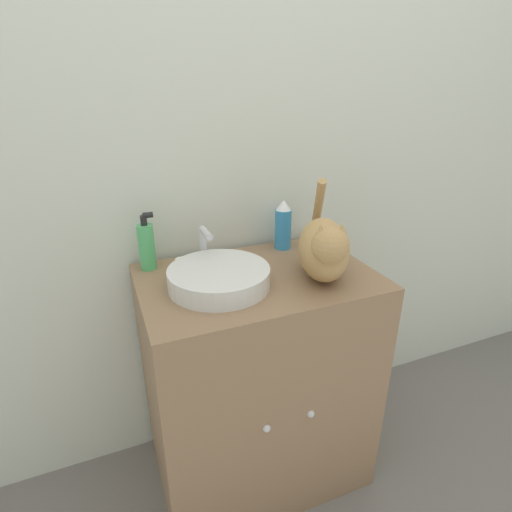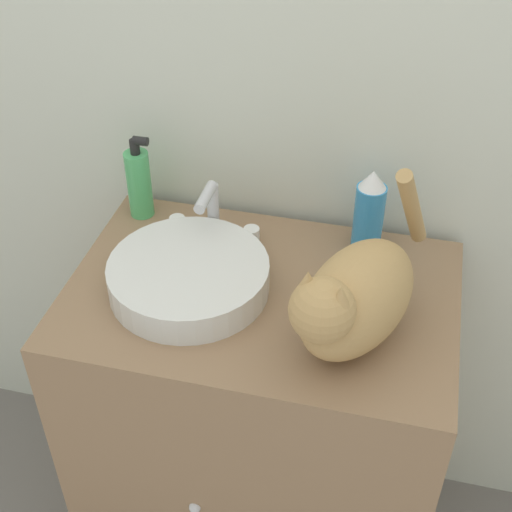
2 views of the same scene
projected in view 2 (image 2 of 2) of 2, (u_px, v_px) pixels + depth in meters
name	position (u px, v px, depth m)	size (l,w,h in m)	color
wall_back	(300.00, 1.00, 1.26)	(6.00, 0.05, 2.50)	silver
vanity_cabinet	(260.00, 429.00, 1.57)	(0.72, 0.50, 0.81)	#8C6B4C
sink_basin	(189.00, 277.00, 1.31)	(0.30, 0.30, 0.06)	silver
faucet	(212.00, 216.00, 1.41)	(0.19, 0.10, 0.14)	silver
cat	(354.00, 298.00, 1.16)	(0.24, 0.39, 0.28)	tan
soap_bottle	(139.00, 182.00, 1.46)	(0.05, 0.05, 0.19)	#4CB266
spray_bottle	(369.00, 212.00, 1.37)	(0.06, 0.06, 0.18)	#338CCC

